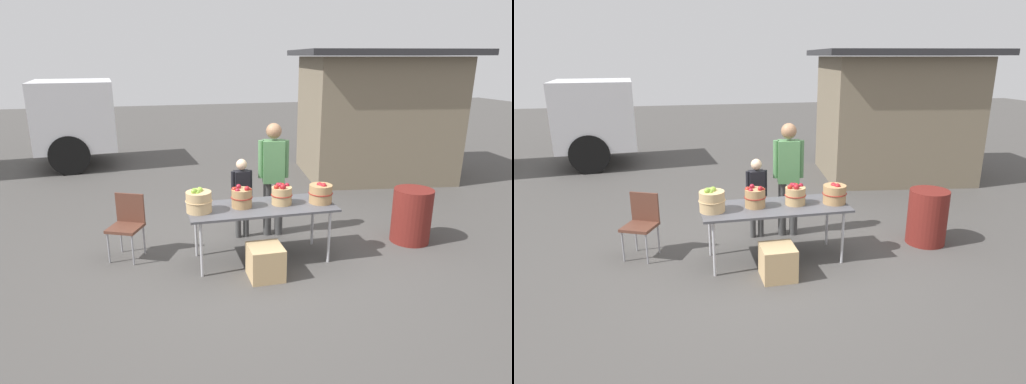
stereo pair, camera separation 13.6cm
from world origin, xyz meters
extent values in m
plane|color=#474442|center=(0.00, 0.00, 0.00)|extent=(40.00, 40.00, 0.00)
cube|color=#4C4C51|center=(0.00, 0.00, 0.73)|extent=(1.90, 0.76, 0.03)
cylinder|color=#B2B2B7|center=(-0.83, -0.30, 0.36)|extent=(0.04, 0.04, 0.72)
cylinder|color=#B2B2B7|center=(0.83, -0.30, 0.36)|extent=(0.04, 0.04, 0.72)
cylinder|color=#B2B2B7|center=(-0.83, 0.30, 0.36)|extent=(0.04, 0.04, 0.72)
cylinder|color=#B2B2B7|center=(0.83, 0.30, 0.36)|extent=(0.04, 0.04, 0.72)
cylinder|color=tan|center=(-0.81, -0.02, 0.88)|extent=(0.32, 0.32, 0.26)
torus|color=tan|center=(-0.81, -0.02, 0.89)|extent=(0.34, 0.34, 0.01)
sphere|color=#9EC647|center=(-0.81, -0.02, 1.02)|extent=(0.07, 0.07, 0.07)
sphere|color=#8CB738|center=(-0.79, 0.02, 1.02)|extent=(0.08, 0.08, 0.08)
sphere|color=#7AA833|center=(-0.87, -0.05, 1.03)|extent=(0.07, 0.07, 0.07)
sphere|color=#8CB738|center=(-0.85, 0.03, 1.01)|extent=(0.07, 0.07, 0.07)
sphere|color=#9EC647|center=(-0.83, 0.02, 1.01)|extent=(0.08, 0.08, 0.08)
sphere|color=#7AA833|center=(-0.85, -0.04, 1.02)|extent=(0.07, 0.07, 0.07)
sphere|color=#7AA833|center=(-0.83, -0.06, 1.00)|extent=(0.07, 0.07, 0.07)
cylinder|color=#A87F51|center=(-0.26, 0.03, 0.87)|extent=(0.26, 0.26, 0.24)
torus|color=maroon|center=(-0.26, 0.03, 0.88)|extent=(0.28, 0.28, 0.01)
sphere|color=#B22319|center=(-0.35, 0.04, 0.99)|extent=(0.07, 0.07, 0.07)
sphere|color=#B22319|center=(-0.16, -0.01, 0.98)|extent=(0.07, 0.07, 0.07)
sphere|color=maroon|center=(-0.32, -0.03, 0.99)|extent=(0.06, 0.06, 0.06)
sphere|color=maroon|center=(-0.20, -0.04, 1.01)|extent=(0.07, 0.07, 0.07)
sphere|color=maroon|center=(-0.28, 0.08, 1.01)|extent=(0.07, 0.07, 0.07)
cylinder|color=tan|center=(0.28, 0.02, 0.86)|extent=(0.26, 0.26, 0.23)
torus|color=maroon|center=(0.28, 0.02, 0.88)|extent=(0.28, 0.28, 0.01)
sphere|color=maroon|center=(0.24, 0.08, 0.99)|extent=(0.06, 0.06, 0.06)
sphere|color=#B22319|center=(0.19, -0.01, 0.99)|extent=(0.07, 0.07, 0.07)
sphere|color=maroon|center=(0.27, -0.05, 1.00)|extent=(0.08, 0.08, 0.08)
sphere|color=maroon|center=(0.28, -0.01, 0.97)|extent=(0.07, 0.07, 0.07)
sphere|color=#B22319|center=(0.29, 0.05, 0.99)|extent=(0.07, 0.07, 0.07)
sphere|color=maroon|center=(0.36, 0.07, 0.98)|extent=(0.06, 0.06, 0.06)
sphere|color=maroon|center=(0.27, 0.06, 1.00)|extent=(0.07, 0.07, 0.07)
cylinder|color=#A87F51|center=(0.79, -0.04, 0.87)|extent=(0.30, 0.30, 0.24)
torus|color=maroon|center=(0.79, -0.04, 0.88)|extent=(0.32, 0.32, 0.01)
sphere|color=maroon|center=(0.79, -0.05, 0.99)|extent=(0.07, 0.07, 0.07)
sphere|color=maroon|center=(0.81, -0.10, 0.99)|extent=(0.07, 0.07, 0.07)
sphere|color=maroon|center=(0.81, -0.09, 0.99)|extent=(0.07, 0.07, 0.07)
sphere|color=maroon|center=(0.78, -0.03, 0.99)|extent=(0.08, 0.08, 0.08)
sphere|color=maroon|center=(0.82, -0.08, 0.99)|extent=(0.07, 0.07, 0.07)
cylinder|color=#3F3F3F|center=(0.47, 0.78, 0.41)|extent=(0.12, 0.12, 0.83)
cylinder|color=#3F3F3F|center=(0.30, 0.81, 0.41)|extent=(0.12, 0.12, 0.83)
cube|color=#4C7F4C|center=(0.38, 0.79, 1.14)|extent=(0.34, 0.27, 0.62)
sphere|color=#936B4C|center=(0.38, 0.79, 1.59)|extent=(0.22, 0.22, 0.22)
cylinder|color=#4C7F4C|center=(0.56, 0.76, 1.17)|extent=(0.09, 0.09, 0.55)
cylinder|color=#4C7F4C|center=(0.20, 0.82, 1.17)|extent=(0.09, 0.09, 0.55)
cylinder|color=#3F3F3F|center=(-0.03, 0.81, 0.29)|extent=(0.09, 0.09, 0.59)
cylinder|color=#3F3F3F|center=(-0.15, 0.80, 0.29)|extent=(0.09, 0.09, 0.59)
cube|color=black|center=(-0.09, 0.81, 0.80)|extent=(0.23, 0.17, 0.44)
sphere|color=beige|center=(-0.09, 0.81, 1.12)|extent=(0.16, 0.16, 0.16)
cylinder|color=black|center=(0.04, 0.81, 0.83)|extent=(0.06, 0.06, 0.39)
cylinder|color=black|center=(-0.22, 0.80, 0.83)|extent=(0.06, 0.06, 0.39)
cube|color=silver|center=(-3.07, 6.32, 1.25)|extent=(1.98, 2.26, 1.60)
cube|color=black|center=(-2.23, 6.39, 1.57)|extent=(0.20, 1.76, 0.80)
cylinder|color=black|center=(-3.32, 7.25, 0.45)|extent=(0.92, 0.36, 0.90)
cylinder|color=black|center=(-3.15, 5.35, 0.45)|extent=(0.92, 0.36, 0.90)
cube|color=#726651|center=(3.55, 3.71, 1.30)|extent=(3.31, 2.80, 2.60)
cube|color=#262628|center=(3.55, 3.71, 2.68)|extent=(3.88, 3.37, 0.12)
cube|color=white|center=(3.72, 2.52, 1.50)|extent=(1.39, 0.24, 0.90)
cube|color=brown|center=(-1.74, 0.44, 0.44)|extent=(0.53, 0.53, 0.04)
cube|color=brown|center=(-1.67, 0.61, 0.66)|extent=(0.38, 0.19, 0.40)
cylinder|color=gray|center=(-1.97, 0.36, 0.21)|extent=(0.02, 0.02, 0.42)
cylinder|color=gray|center=(-1.66, 0.22, 0.21)|extent=(0.02, 0.02, 0.42)
cylinder|color=gray|center=(-1.82, 0.67, 0.21)|extent=(0.02, 0.02, 0.42)
cylinder|color=gray|center=(-1.52, 0.53, 0.21)|extent=(0.02, 0.02, 0.42)
cylinder|color=maroon|center=(2.27, 0.07, 0.40)|extent=(0.55, 0.55, 0.79)
cube|color=tan|center=(-0.08, -0.51, 0.21)|extent=(0.41, 0.41, 0.41)
camera|label=1|loc=(-1.35, -5.19, 2.60)|focal=30.79mm
camera|label=2|loc=(-1.21, -5.22, 2.60)|focal=30.79mm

